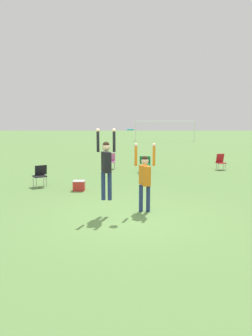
{
  "coord_description": "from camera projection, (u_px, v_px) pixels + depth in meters",
  "views": [
    {
      "loc": [
        0.11,
        -8.96,
        2.79
      ],
      "look_at": [
        0.03,
        0.65,
        1.3
      ],
      "focal_mm": 35.0,
      "sensor_mm": 36.0,
      "label": 1
    }
  ],
  "objects": [
    {
      "name": "frisbee",
      "position": [
        130.0,
        130.0,
        9.28
      ],
      "size": [
        0.23,
        0.22,
        0.06
      ],
      "color": "#2D9EDB"
    },
    {
      "name": "camping_chair_1",
      "position": [
        221.0,
        161.0,
        17.58
      ],
      "size": [
        0.55,
        0.6,
        0.85
      ],
      "rotation": [
        0.0,
        0.0,
        3.44
      ],
      "color": "gray",
      "rests_on": "ground_plane"
    },
    {
      "name": "person_defending",
      "position": [
        145.0,
        176.0,
        9.64
      ],
      "size": [
        0.63,
        0.52,
        2.05
      ],
      "rotation": [
        0.0,
        0.0,
        -1.25
      ],
      "color": "navy",
      "rests_on": "ground_plane"
    },
    {
      "name": "camping_chair_3",
      "position": [
        111.0,
        160.0,
        17.85
      ],
      "size": [
        0.56,
        0.6,
        0.85
      ],
      "rotation": [
        0.0,
        0.0,
        3.28
      ],
      "color": "gray",
      "rests_on": "ground_plane"
    },
    {
      "name": "camping_chair_0",
      "position": [
        40.0,
        174.0,
        13.28
      ],
      "size": [
        0.67,
        0.73,
        0.86
      ],
      "rotation": [
        0.0,
        0.0,
        3.7
      ],
      "color": "gray",
      "rests_on": "ground_plane"
    },
    {
      "name": "person_jumping",
      "position": [
        106.0,
        163.0,
        9.22
      ],
      "size": [
        0.55,
        0.45,
        2.04
      ],
      "rotation": [
        0.0,
        0.0,
        1.89
      ],
      "color": "navy",
      "rests_on": "ground_plane"
    },
    {
      "name": "camping_chair_2",
      "position": [
        145.0,
        163.0,
        16.7
      ],
      "size": [
        0.62,
        0.65,
        0.82
      ],
      "rotation": [
        0.0,
        0.0,
        3.02
      ],
      "color": "gray",
      "rests_on": "ground_plane"
    },
    {
      "name": "ground_plane",
      "position": [
        125.0,
        217.0,
        9.28
      ],
      "size": [
        120.0,
        120.0,
        0.0
      ],
      "primitive_type": "plane",
      "color": "#608C47"
    },
    {
      "name": "cooler_box",
      "position": [
        79.0,
        186.0,
        12.58
      ],
      "size": [
        0.44,
        0.34,
        0.39
      ],
      "color": "red",
      "rests_on": "ground_plane"
    },
    {
      "name": "soccer_goal",
      "position": [
        165.0,
        125.0,
        38.77
      ],
      "size": [
        7.1,
        0.1,
        2.35
      ],
      "color": "white",
      "rests_on": "ground_plane"
    }
  ]
}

